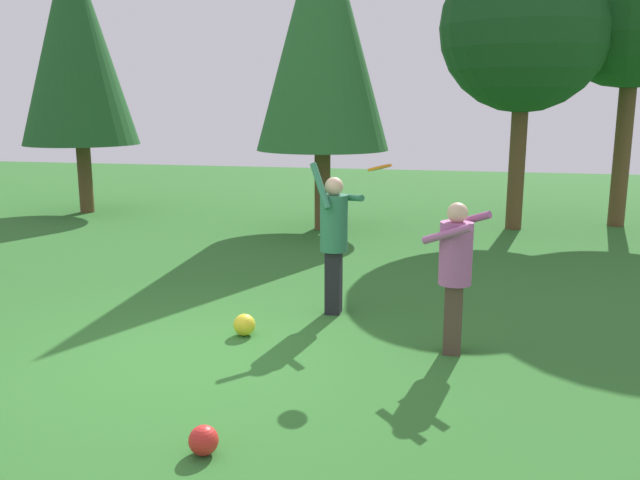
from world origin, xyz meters
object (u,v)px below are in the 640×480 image
tree_center (323,29)px  person_thrower (334,233)px  person_catcher (455,265)px  frisbee (380,168)px  tree_far_left (75,42)px  ball_red (203,440)px  tree_right (525,28)px  ball_yellow (244,325)px

tree_center → person_thrower: bearing=-76.7°
person_catcher → frisbee: size_ratio=4.47×
person_catcher → tree_far_left: bearing=-12.3°
person_thrower → tree_center: size_ratio=0.29×
person_catcher → ball_red: 3.18m
ball_red → tree_far_left: tree_far_left is taller
person_catcher → tree_center: tree_center is taller
ball_red → tree_right: bearing=73.6°
frisbee → tree_center: bearing=107.5°
person_thrower → tree_center: 6.37m
frisbee → person_thrower: bearing=136.5°
tree_center → person_catcher: bearing=-67.0°
frisbee → ball_red: size_ratio=1.57×
ball_red → ball_yellow: size_ratio=0.91×
tree_right → ball_yellow: bearing=-115.1°
tree_far_left → tree_right: 9.88m
person_catcher → tree_center: 7.72m
frisbee → ball_yellow: bearing=-163.8°
tree_center → ball_red: bearing=-83.7°
ball_red → ball_yellow: (-0.53, 2.53, 0.01)m
tree_far_left → tree_center: size_ratio=0.99×
person_thrower → tree_far_left: tree_far_left is taller
person_catcher → tree_far_left: tree_far_left is taller
ball_yellow → person_catcher: bearing=-0.8°
person_catcher → tree_far_left: (-8.75, 7.43, 3.00)m
ball_yellow → tree_center: tree_center is taller
frisbee → ball_red: bearing=-107.5°
person_catcher → ball_red: size_ratio=7.03×
ball_yellow → tree_center: size_ratio=0.04×
tree_right → person_catcher: bearing=-98.7°
person_catcher → frisbee: frisbee is taller
person_thrower → ball_red: size_ratio=8.29×
person_catcher → ball_red: bearing=82.5°
ball_yellow → tree_right: bearing=64.9°
frisbee → tree_center: (-1.92, 6.07, 2.11)m
person_thrower → tree_far_left: bearing=-177.7°
ball_red → tree_center: size_ratio=0.04×
ball_yellow → tree_right: (3.44, 7.36, 3.91)m
ball_red → tree_center: bearing=96.3°
person_thrower → person_catcher: 1.81m
person_catcher → ball_red: person_catcher is taller
frisbee → tree_right: 7.53m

